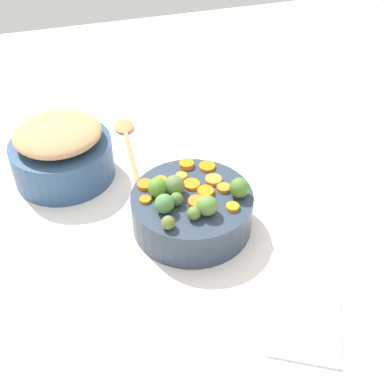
{
  "coord_description": "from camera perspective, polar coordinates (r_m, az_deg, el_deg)",
  "views": [
    {
      "loc": [
        0.79,
        -0.28,
        0.79
      ],
      "look_at": [
        0.04,
        -0.04,
        0.12
      ],
      "focal_mm": 46.01,
      "sensor_mm": 36.0,
      "label": 1
    }
  ],
  "objects": [
    {
      "name": "tabletop",
      "position": [
        1.15,
        1.49,
        -2.49
      ],
      "size": [
        2.4,
        2.4,
        0.02
      ],
      "primitive_type": "cube",
      "color": "white",
      "rests_on": "ground"
    },
    {
      "name": "serving_bowl_carrots",
      "position": [
        1.07,
        0.0,
        -2.18
      ],
      "size": [
        0.26,
        0.26,
        0.09
      ],
      "primitive_type": "cylinder",
      "color": "#2E3B4B",
      "rests_on": "tabletop"
    },
    {
      "name": "metal_pot",
      "position": [
        1.25,
        -14.72,
        3.72
      ],
      "size": [
        0.25,
        0.25,
        0.1
      ],
      "primitive_type": "cylinder",
      "color": "#2E4C74",
      "rests_on": "tabletop"
    },
    {
      "name": "stuffing_mound",
      "position": [
        1.21,
        -15.32,
        6.63
      ],
      "size": [
        0.21,
        0.21,
        0.05
      ],
      "primitive_type": "ellipsoid",
      "color": "tan",
      "rests_on": "metal_pot"
    },
    {
      "name": "carrot_slice_0",
      "position": [
        1.08,
        2.51,
        1.43
      ],
      "size": [
        0.05,
        0.05,
        0.01
      ],
      "primitive_type": "cylinder",
      "rotation": [
        0.0,
        0.0,
        4.06
      ],
      "color": "orange",
      "rests_on": "serving_bowl_carrots"
    },
    {
      "name": "carrot_slice_1",
      "position": [
        1.07,
        -0.07,
        0.9
      ],
      "size": [
        0.05,
        0.05,
        0.01
      ],
      "primitive_type": "cylinder",
      "rotation": [
        0.0,
        0.0,
        3.98
      ],
      "color": "orange",
      "rests_on": "serving_bowl_carrots"
    },
    {
      "name": "carrot_slice_2",
      "position": [
        1.03,
        -5.44,
        -0.89
      ],
      "size": [
        0.03,
        0.03,
        0.01
      ],
      "primitive_type": "cylinder",
      "rotation": [
        0.0,
        0.0,
        2.45
      ],
      "color": "orange",
      "rests_on": "serving_bowl_carrots"
    },
    {
      "name": "carrot_slice_3",
      "position": [
        1.09,
        -1.24,
        1.8
      ],
      "size": [
        0.03,
        0.03,
        0.01
      ],
      "primitive_type": "cylinder",
      "rotation": [
        0.0,
        0.0,
        3.38
      ],
      "color": "orange",
      "rests_on": "serving_bowl_carrots"
    },
    {
      "name": "carrot_slice_4",
      "position": [
        1.12,
        1.76,
        2.98
      ],
      "size": [
        0.05,
        0.05,
        0.01
      ],
      "primitive_type": "cylinder",
      "rotation": [
        0.0,
        0.0,
        0.4
      ],
      "color": "orange",
      "rests_on": "serving_bowl_carrots"
    },
    {
      "name": "carrot_slice_5",
      "position": [
        1.08,
        -3.62,
        1.35
      ],
      "size": [
        0.03,
        0.03,
        0.01
      ],
      "primitive_type": "cylinder",
      "rotation": [
        0.0,
        0.0,
        1.8
      ],
      "color": "orange",
      "rests_on": "serving_bowl_carrots"
    },
    {
      "name": "carrot_slice_6",
      "position": [
        1.05,
        1.58,
        0.05
      ],
      "size": [
        0.04,
        0.04,
        0.01
      ],
      "primitive_type": "cylinder",
      "rotation": [
        0.0,
        0.0,
        0.14
      ],
      "color": "orange",
      "rests_on": "serving_bowl_carrots"
    },
    {
      "name": "carrot_slice_7",
      "position": [
        1.01,
        4.72,
        -1.73
      ],
      "size": [
        0.04,
        0.04,
        0.01
      ],
      "primitive_type": "cylinder",
      "rotation": [
        0.0,
        0.0,
        2.32
      ],
      "color": "orange",
      "rests_on": "serving_bowl_carrots"
    },
    {
      "name": "carrot_slice_8",
      "position": [
        1.12,
        -0.64,
        3.22
      ],
      "size": [
        0.05,
        0.05,
        0.01
      ],
      "primitive_type": "cylinder",
      "rotation": [
        0.0,
        0.0,
        2.22
      ],
      "color": "orange",
      "rests_on": "serving_bowl_carrots"
    },
    {
      "name": "carrot_slice_9",
      "position": [
        1.02,
        0.61,
        -1.21
      ],
      "size": [
        0.05,
        0.05,
        0.01
      ],
      "primitive_type": "cylinder",
      "rotation": [
        0.0,
        0.0,
        0.65
      ],
      "color": "orange",
      "rests_on": "serving_bowl_carrots"
    },
    {
      "name": "carrot_slice_10",
      "position": [
        1.07,
        -5.48,
        0.85
      ],
      "size": [
        0.05,
        0.05,
        0.01
      ],
      "primitive_type": "cylinder",
      "rotation": [
        0.0,
        0.0,
        2.51
      ],
      "color": "orange",
      "rests_on": "serving_bowl_carrots"
    },
    {
      "name": "carrot_slice_11",
      "position": [
        1.06,
        3.68,
        0.47
      ],
      "size": [
        0.04,
        0.04,
        0.01
      ],
      "primitive_type": "cylinder",
      "rotation": [
        0.0,
        0.0,
        4.48
      ],
      "color": "orange",
      "rests_on": "serving_bowl_carrots"
    },
    {
      "name": "brussels_sprout_0",
      "position": [
        1.04,
        5.51,
        0.48
      ],
      "size": [
        0.04,
        0.04,
        0.04
      ],
      "primitive_type": "sphere",
      "color": "#4A742C",
      "rests_on": "serving_bowl_carrots"
    },
    {
      "name": "brussels_sprout_1",
      "position": [
        1.01,
        -1.81,
        -0.82
      ],
      "size": [
        0.03,
        0.03,
        0.03
      ],
      "primitive_type": "sphere",
      "color": "#546E30",
      "rests_on": "serving_bowl_carrots"
    },
    {
      "name": "brussels_sprout_2",
      "position": [
        0.99,
        1.77,
        -1.59
      ],
      "size": [
        0.04,
        0.04,
        0.04
      ],
      "primitive_type": "sphere",
      "color": "#5B8237",
      "rests_on": "serving_bowl_carrots"
    },
    {
      "name": "brussels_sprout_3",
      "position": [
        0.96,
        -2.77,
        -3.57
      ],
      "size": [
        0.03,
        0.03,
        0.03
      ],
      "primitive_type": "sphere",
      "color": "#5D6E2E",
      "rests_on": "serving_bowl_carrots"
    },
    {
      "name": "brussels_sprout_4",
      "position": [
        1.03,
        -4.02,
        0.57
      ],
      "size": [
        0.04,
        0.04,
        0.04
      ],
      "primitive_type": "sphere",
      "color": "#568529",
      "rests_on": "serving_bowl_carrots"
    },
    {
      "name": "brussels_sprout_5",
      "position": [
        0.98,
        0.22,
        -2.49
      ],
      "size": [
        0.03,
        0.03,
        0.03
      ],
      "primitive_type": "sphere",
      "color": "#577A34",
      "rests_on": "serving_bowl_carrots"
    },
    {
      "name": "brussels_sprout_6",
      "position": [
        1.04,
        -2.05,
        0.79
      ],
      "size": [
        0.04,
        0.04,
        0.04
      ],
      "primitive_type": "sphere",
      "color": "#58753D",
      "rests_on": "serving_bowl_carrots"
    },
    {
      "name": "brussels_sprout_7",
      "position": [
        1.0,
        -3.22,
        -1.36
      ],
      "size": [
        0.04,
        0.04,
        0.04
      ],
      "primitive_type": "sphere",
      "color": "#4B8141",
      "rests_on": "serving_bowl_carrots"
    },
    {
      "name": "wooden_spoon",
      "position": [
        1.38,
        -7.62,
        6.39
      ],
      "size": [
        0.34,
        0.06,
        0.01
      ],
      "color": "#BC7C4C",
      "rests_on": "tabletop"
    },
    {
      "name": "dish_towel",
      "position": [
        0.96,
        13.01,
        -13.85
      ],
      "size": [
        0.23,
        0.21,
        0.01
      ],
      "primitive_type": "cube",
      "rotation": [
        0.0,
        0.0,
        -0.51
      ],
      "color": "silver",
      "rests_on": "tabletop"
    }
  ]
}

